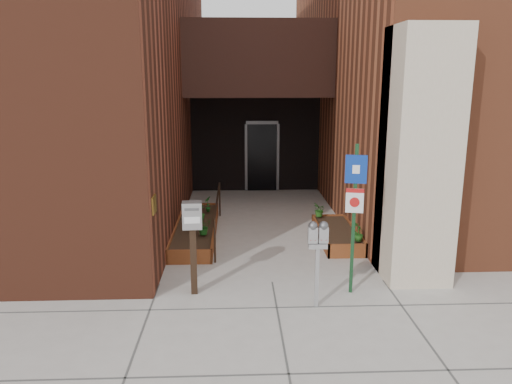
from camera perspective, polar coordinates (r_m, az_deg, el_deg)
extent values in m
plane|color=#9E9991|center=(9.01, 1.86, -10.26)|extent=(80.00, 80.00, 0.00)
cube|color=#5F2B1B|center=(15.93, -23.17, 17.32)|extent=(8.00, 14.60, 10.00)
cube|color=brown|center=(16.81, 21.88, 17.17)|extent=(8.00, 13.70, 10.00)
cube|color=#C2B095|center=(9.12, 18.09, 3.82)|extent=(1.10, 1.20, 4.40)
cube|color=black|center=(14.26, 0.16, 14.91)|extent=(4.20, 2.00, 2.00)
cube|color=black|center=(15.79, -0.07, 5.66)|extent=(4.00, 0.30, 3.00)
cube|color=black|center=(15.69, 0.69, 3.94)|extent=(0.90, 0.06, 2.10)
cube|color=#B79338|center=(8.42, -11.61, -1.43)|extent=(0.04, 0.30, 0.30)
cube|color=brown|center=(9.83, -7.66, -7.38)|extent=(0.90, 0.04, 0.30)
cube|color=brown|center=(13.21, -6.29, -1.92)|extent=(0.90, 0.04, 0.30)
cube|color=brown|center=(11.55, -9.01, -4.25)|extent=(0.04, 3.60, 0.30)
cube|color=brown|center=(11.48, -4.73, -4.24)|extent=(0.04, 3.60, 0.30)
cube|color=black|center=(11.51, -6.87, -4.34)|extent=(0.82, 3.52, 0.26)
cube|color=brown|center=(10.22, 10.44, -6.66)|extent=(0.80, 0.04, 0.30)
cube|color=brown|center=(12.23, 8.24, -3.23)|extent=(0.80, 0.04, 0.30)
cube|color=brown|center=(11.15, 7.32, -4.84)|extent=(0.04, 2.20, 0.30)
cube|color=brown|center=(11.30, 11.14, -4.74)|extent=(0.04, 2.20, 0.30)
cube|color=black|center=(11.22, 9.24, -4.89)|extent=(0.72, 2.12, 0.26)
cylinder|color=black|center=(9.77, -4.74, -5.56)|extent=(0.04, 0.04, 0.90)
cylinder|color=black|center=(12.93, -4.17, -0.83)|extent=(0.04, 0.04, 0.90)
cylinder|color=black|center=(11.23, -4.45, -0.76)|extent=(0.04, 3.30, 0.04)
cube|color=#A6A6A8|center=(8.01, 6.96, -9.67)|extent=(0.06, 0.06, 0.98)
cube|color=#A6A6A8|center=(7.82, 7.07, -6.11)|extent=(0.29, 0.12, 0.08)
cube|color=#A6A6A8|center=(7.75, 6.50, -4.90)|extent=(0.15, 0.10, 0.25)
sphere|color=#59595B|center=(7.70, 6.53, -3.86)|extent=(0.14, 0.14, 0.14)
cube|color=white|center=(7.69, 6.56, -4.88)|extent=(0.09, 0.01, 0.05)
cube|color=#B21414|center=(7.72, 6.55, -5.43)|extent=(0.09, 0.01, 0.03)
cube|color=#A6A6A8|center=(7.77, 7.71, -4.87)|extent=(0.15, 0.10, 0.25)
sphere|color=#59595B|center=(7.73, 7.75, -3.84)|extent=(0.14, 0.14, 0.14)
cube|color=white|center=(7.72, 7.78, -4.85)|extent=(0.09, 0.01, 0.05)
cube|color=#B21414|center=(7.74, 7.77, -5.40)|extent=(0.09, 0.01, 0.03)
cube|color=#15391D|center=(8.34, 11.10, -3.21)|extent=(0.07, 0.07, 2.53)
cube|color=navy|center=(8.11, 11.37, 2.57)|extent=(0.34, 0.10, 0.46)
cube|color=white|center=(8.11, 11.37, 2.56)|extent=(0.12, 0.04, 0.14)
cube|color=white|center=(8.22, 11.21, -0.98)|extent=(0.29, 0.09, 0.40)
cube|color=#B21414|center=(8.18, 11.26, 0.15)|extent=(0.28, 0.08, 0.07)
cylinder|color=#B21414|center=(8.21, 11.20, -1.16)|extent=(0.16, 0.05, 0.16)
cube|color=black|center=(8.43, -7.15, -7.81)|extent=(0.11, 0.11, 1.16)
cube|color=#A3A3A6|center=(8.18, -7.31, -2.64)|extent=(0.33, 0.25, 0.44)
cube|color=#59595B|center=(8.03, -7.36, -2.01)|extent=(0.23, 0.02, 0.04)
cube|color=white|center=(8.08, -7.32, -3.23)|extent=(0.25, 0.02, 0.11)
imported|color=#175017|center=(10.60, -6.01, -3.91)|extent=(0.44, 0.44, 0.36)
imported|color=#20621C|center=(10.79, -7.24, -3.59)|extent=(0.28, 0.28, 0.37)
imported|color=#1A5A19|center=(11.59, -6.43, -2.34)|extent=(0.25, 0.25, 0.39)
imported|color=#195A1C|center=(12.31, -5.53, -1.36)|extent=(0.23, 0.23, 0.39)
imported|color=#1F5117|center=(10.34, 11.66, -4.63)|extent=(0.19, 0.19, 0.33)
imported|color=#2A5B1A|center=(10.63, 11.25, -4.16)|extent=(0.17, 0.17, 0.31)
imported|color=#26601B|center=(11.93, 7.27, -2.03)|extent=(0.31, 0.31, 0.34)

